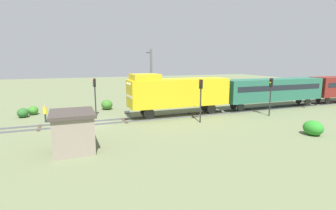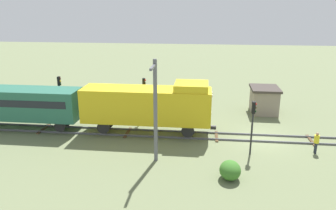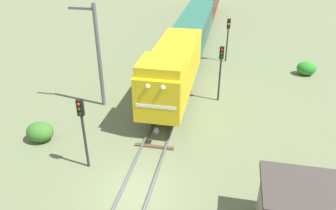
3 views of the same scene
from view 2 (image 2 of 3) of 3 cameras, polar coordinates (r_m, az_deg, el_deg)
ground_plane at (r=29.32m, az=16.21°, el=-5.69°), size 142.27×142.27×0.00m
railway_track at (r=29.29m, az=16.23°, el=-5.56°), size 2.40×94.85×0.16m
locomotive at (r=28.33m, az=-3.39°, el=0.15°), size 2.90×11.60×4.60m
passenger_car_leading at (r=33.34m, az=-26.60°, el=0.48°), size 2.84×14.00×3.66m
traffic_signal_near at (r=25.11m, az=14.57°, el=-2.25°), size 0.32×0.34×4.21m
traffic_signal_mid at (r=31.68m, az=-4.18°, el=2.35°), size 0.32×0.34×4.30m
traffic_signal_far at (r=34.49m, az=-18.32°, el=2.63°), size 0.32×0.34×4.21m
worker_near_track at (r=27.67m, az=24.44°, el=-5.74°), size 0.38×0.38×1.70m
catenary_mast at (r=22.98m, az=-2.23°, el=-0.68°), size 1.94×0.28×7.50m
relay_hut at (r=36.08m, az=16.40°, el=0.88°), size 3.50×2.90×2.74m
bush_mid at (r=40.88m, az=-11.27°, el=1.98°), size 1.69×1.38×1.23m
bush_back at (r=22.21m, az=10.77°, el=-11.09°), size 1.71×1.40×1.24m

